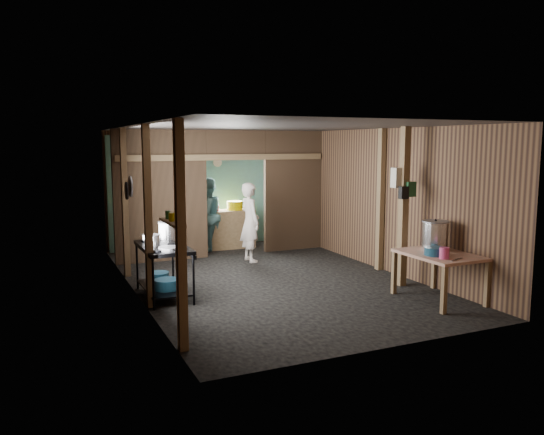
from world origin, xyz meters
name	(u,v)px	position (x,y,z in m)	size (l,w,h in m)	color
floor	(267,279)	(0.00, 0.00, 0.00)	(4.50, 7.00, 0.00)	black
ceiling	(267,127)	(0.00, 0.00, 2.60)	(4.50, 7.00, 0.00)	#34312D
wall_back	(206,189)	(0.00, 3.50, 1.30)	(4.50, 0.00, 2.60)	brown
wall_front	(392,236)	(0.00, -3.50, 1.30)	(4.50, 0.00, 2.60)	brown
wall_left	(133,211)	(-2.25, 0.00, 1.30)	(0.00, 7.00, 2.60)	brown
wall_right	(377,199)	(2.25, 0.00, 1.30)	(0.00, 7.00, 2.60)	brown
partition_left	(161,196)	(-1.32, 2.20, 1.30)	(1.85, 0.10, 2.60)	brown
partition_right	(293,191)	(1.57, 2.20, 1.30)	(1.35, 0.10, 2.60)	brown
partition_header	(236,145)	(0.25, 2.20, 2.30)	(1.30, 0.10, 0.60)	brown
turquoise_panel	(207,191)	(0.00, 3.44, 1.25)	(4.40, 0.06, 2.50)	#579F9B
back_counter	(227,229)	(0.30, 2.95, 0.42)	(1.20, 0.50, 0.85)	#90734C
wall_clock	(218,162)	(0.25, 3.40, 1.90)	(0.20, 0.20, 0.03)	beige
post_left_a	(181,237)	(-2.18, -2.60, 1.30)	(0.10, 0.12, 2.60)	#90734C
post_left_b	(148,217)	(-2.18, -0.80, 1.30)	(0.10, 0.12, 2.60)	#90734C
post_left_c	(125,203)	(-2.18, 1.20, 1.30)	(0.10, 0.12, 2.60)	#90734C
post_right	(380,200)	(2.18, -0.20, 1.30)	(0.10, 0.12, 2.60)	#90734C
post_free	(403,207)	(1.85, -1.30, 1.30)	(0.12, 0.12, 2.60)	#90734C
cross_beam	(225,157)	(0.00, 2.15, 2.05)	(4.40, 0.12, 0.12)	#90734C
pan_lid_big	(130,186)	(-2.21, 0.40, 1.65)	(0.34, 0.34, 0.03)	gray
pan_lid_small	(127,191)	(-2.21, 0.80, 1.55)	(0.30, 0.30, 0.03)	black
wall_shelf	(172,222)	(-2.15, -2.10, 1.40)	(0.14, 0.80, 0.03)	#90734C
jar_white	(177,220)	(-2.15, -2.35, 1.47)	(0.07, 0.07, 0.10)	beige
jar_yellow	(172,217)	(-2.15, -2.10, 1.47)	(0.08, 0.08, 0.10)	#B6A400
jar_green	(168,215)	(-2.15, -1.88, 1.47)	(0.06, 0.06, 0.10)	#174523
bag_white	(399,178)	(1.80, -1.22, 1.78)	(0.22, 0.15, 0.32)	beige
bag_green	(410,189)	(1.92, -1.36, 1.60)	(0.16, 0.12, 0.24)	#174523
bag_black	(404,193)	(1.78, -1.38, 1.55)	(0.14, 0.10, 0.20)	black
gas_range	(164,271)	(-1.88, -0.36, 0.40)	(0.70, 1.35, 0.80)	black
prep_table	(439,277)	(1.83, -2.22, 0.36)	(0.88, 1.21, 0.71)	tan
stove_pot_large	(169,232)	(-1.71, 0.00, 0.94)	(0.32, 0.32, 0.33)	silver
stove_pot_med	(152,241)	(-2.05, -0.40, 0.88)	(0.23, 0.23, 0.20)	silver
stove_saucepan	(145,238)	(-2.05, 0.15, 0.85)	(0.16, 0.16, 0.10)	silver
frying_pan	(170,249)	(-1.88, -0.79, 0.83)	(0.33, 0.55, 0.07)	gray
blue_tub_front	(167,284)	(-1.88, -0.52, 0.23)	(0.38, 0.38, 0.15)	navy
blue_tub_back	(158,277)	(-1.88, 0.04, 0.22)	(0.34, 0.34, 0.13)	navy
stock_pot	(435,236)	(1.93, -1.99, 0.93)	(0.40, 0.40, 0.47)	silver
wash_basin	(435,251)	(1.67, -2.30, 0.77)	(0.31, 0.31, 0.12)	navy
pink_bucket	(444,253)	(1.62, -2.54, 0.79)	(0.14, 0.14, 0.16)	#DA4680
knife	(457,260)	(1.73, -2.68, 0.72)	(0.30, 0.04, 0.01)	silver
yellow_tub	(235,206)	(0.49, 2.95, 0.95)	(0.35, 0.35, 0.20)	#B6A400
red_cup	(216,208)	(0.06, 2.95, 0.92)	(0.12, 0.12, 0.14)	#AB0E37
cook	(250,222)	(0.26, 1.44, 0.78)	(0.57, 0.38, 1.57)	silver
worker_back	(207,215)	(-0.19, 2.85, 0.79)	(0.77, 0.60, 1.58)	slate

